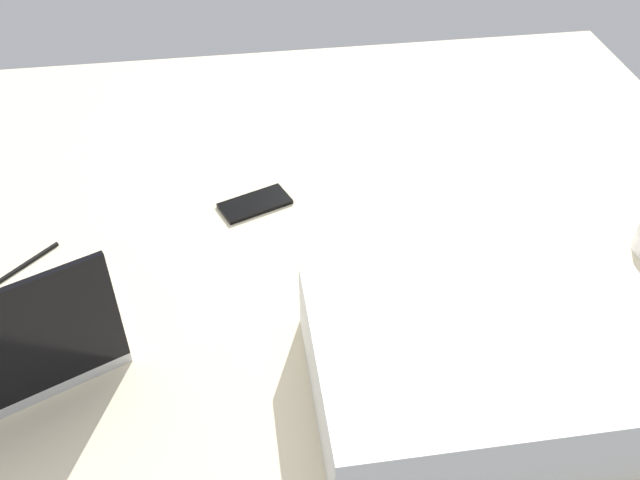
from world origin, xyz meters
TOP-DOWN VIEW (x-y plane):
  - bed_mattress at (0.00, 0.00)cm, footprint 180.00×140.00cm
  - laptop at (53.14, 33.84)cm, footprint 39.52×34.49cm
  - cell_phone at (12.19, -2.54)cm, footprint 15.52×11.44cm
  - pillow at (-18.88, 48.00)cm, footprint 52.00×36.00cm
  - charger_cable at (56.09, 10.19)cm, footprint 12.37×12.52cm

SIDE VIEW (x-z plane):
  - bed_mattress at x=0.00cm, z-range 0.00..18.00cm
  - charger_cable at x=56.09cm, z-range 18.00..18.60cm
  - cell_phone at x=12.19cm, z-range 18.00..18.80cm
  - laptop at x=53.14cm, z-range 10.91..33.91cm
  - pillow at x=-18.88cm, z-range 18.00..31.00cm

